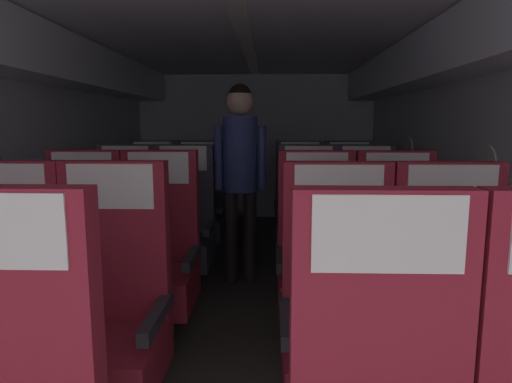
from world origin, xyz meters
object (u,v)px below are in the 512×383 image
object	(u,v)px
seat_c_left_aisle	(158,261)
seat_d_left_aisle	(183,230)
seat_b_left_aisle	(110,319)
seat_d_right_window	(308,231)
seat_b_right_window	(338,324)
seat_d_right_aisle	(366,231)
seat_d_left_window	(125,230)
seat_e_right_aisle	(349,211)
seat_c_right_window	(317,263)
seat_e_left_window	(152,210)
seat_c_left_window	(82,260)
seat_c_right_aisle	(397,264)
seat_e_left_aisle	(200,210)
seat_e_right_window	(300,211)
flight_attendant	(240,162)
seat_b_right_aisle	(452,324)
seat_b_left_window	(2,318)

from	to	relation	value
seat_c_left_aisle	seat_d_left_aisle	bearing A→B (deg)	90.10
seat_b_left_aisle	seat_d_right_window	bearing A→B (deg)	58.59
seat_b_right_window	seat_d_right_aisle	xyz separation A→B (m)	(0.48, 1.68, 0.00)
seat_d_left_window	seat_e_right_aisle	world-z (taller)	same
seat_c_right_window	seat_e_left_window	xyz separation A→B (m)	(-1.47, 1.66, 0.00)
seat_c_left_window	seat_d_left_window	distance (m)	0.83
seat_c_right_aisle	seat_d_right_aisle	size ratio (longest dim) A/B	1.00
seat_e_right_aisle	seat_b_right_window	bearing A→B (deg)	-101.03
seat_d_right_aisle	seat_d_right_window	size ratio (longest dim) A/B	1.00
seat_d_left_window	seat_d_right_aisle	bearing A→B (deg)	-0.01
seat_b_left_aisle	seat_c_right_aisle	xyz separation A→B (m)	(1.49, 0.83, 0.00)
seat_c_left_window	seat_e_left_aisle	distance (m)	1.75
seat_c_left_window	seat_c_right_aisle	size ratio (longest dim) A/B	1.00
seat_e_right_window	flight_attendant	bearing A→B (deg)	-128.07
seat_c_right_window	seat_b_left_aisle	bearing A→B (deg)	-139.83
seat_b_left_aisle	seat_e_left_aisle	distance (m)	2.53
flight_attendant	seat_c_right_window	bearing A→B (deg)	127.54
flight_attendant	seat_d_left_aisle	bearing A→B (deg)	28.44
seat_d_left_window	flight_attendant	distance (m)	1.10
seat_d_left_aisle	seat_c_left_window	bearing A→B (deg)	-120.59
seat_b_right_window	seat_e_right_aisle	size ratio (longest dim) A/B	1.00
seat_e_left_aisle	seat_e_right_window	distance (m)	1.00
seat_b_right_aisle	seat_e_right_window	distance (m)	2.57
seat_c_left_window	seat_d_left_aisle	xyz separation A→B (m)	(0.49, 0.82, 0.00)
seat_b_right_window	seat_c_right_aisle	size ratio (longest dim) A/B	1.00
seat_d_left_window	seat_e_right_aisle	bearing A→B (deg)	23.28
seat_d_right_aisle	seat_b_right_window	bearing A→B (deg)	-105.84
seat_c_right_window	seat_d_right_aisle	distance (m)	0.96
seat_b_left_aisle	seat_b_left_window	bearing A→B (deg)	179.94
seat_e_left_aisle	seat_e_right_aisle	bearing A→B (deg)	-0.05
seat_d_left_window	seat_b_right_window	bearing A→B (deg)	-48.63
seat_d_right_aisle	seat_b_left_window	bearing A→B (deg)	-139.58
seat_b_left_window	seat_d_left_window	size ratio (longest dim) A/B	1.00
seat_d_right_window	seat_c_left_aisle	bearing A→B (deg)	-141.25
seat_e_right_window	seat_b_right_aisle	bearing A→B (deg)	-79.04
seat_d_right_aisle	seat_e_left_window	xyz separation A→B (m)	(-1.96, 0.83, 0.00)
seat_d_left_aisle	seat_d_right_window	xyz separation A→B (m)	(1.02, 0.00, 0.00)
seat_c_right_window	seat_d_right_window	bearing A→B (deg)	88.64
seat_e_right_aisle	flight_attendant	size ratio (longest dim) A/B	0.71
seat_e_right_window	seat_d_right_window	bearing A→B (deg)	-89.16
seat_e_right_aisle	seat_e_right_window	bearing A→B (deg)	179.65
seat_e_left_window	seat_e_right_aisle	bearing A→B (deg)	0.59
seat_d_left_window	seat_d_right_aisle	xyz separation A→B (m)	(1.96, -0.00, 0.00)
seat_b_left_aisle	seat_d_right_aisle	world-z (taller)	same
seat_c_right_window	seat_e_right_aisle	distance (m)	1.75
seat_d_left_aisle	seat_e_right_window	world-z (taller)	same
seat_b_right_window	seat_e_left_aisle	bearing A→B (deg)	111.54
seat_b_left_window	seat_e_left_aisle	bearing A→B (deg)	79.11
seat_b_left_window	flight_attendant	bearing A→B (deg)	62.74
seat_b_left_aisle	seat_d_right_window	distance (m)	1.96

